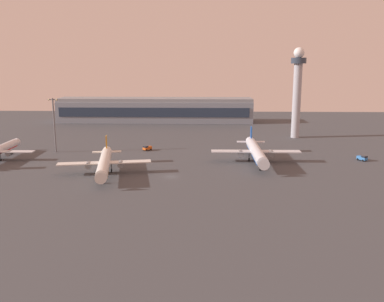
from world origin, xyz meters
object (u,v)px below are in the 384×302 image
(cargo_loader, at_px, (147,148))
(apron_light_central, at_px, (54,121))
(maintenance_van, at_px, (362,158))
(control_tower, at_px, (297,87))
(airplane_far_stand, at_px, (256,151))
(airplane_terminal_side, at_px, (104,163))

(cargo_loader, relative_size, apron_light_central, 0.18)
(maintenance_van, height_order, apron_light_central, apron_light_central)
(control_tower, bearing_deg, airplane_far_stand, -115.43)
(airplane_far_stand, height_order, apron_light_central, apron_light_central)
(cargo_loader, bearing_deg, control_tower, -112.78)
(control_tower, bearing_deg, airplane_terminal_side, -137.01)
(airplane_far_stand, distance_m, cargo_loader, 52.52)
(control_tower, relative_size, airplane_terminal_side, 1.11)
(control_tower, height_order, maintenance_van, control_tower)
(maintenance_van, xyz_separation_m, apron_light_central, (-133.09, 13.33, 12.84))
(maintenance_van, bearing_deg, control_tower, -104.29)
(control_tower, height_order, cargo_loader, control_tower)
(control_tower, relative_size, maintenance_van, 10.49)
(airplane_terminal_side, bearing_deg, control_tower, -147.35)
(airplane_far_stand, bearing_deg, control_tower, -115.56)
(airplane_terminal_side, distance_m, apron_light_central, 50.04)
(maintenance_van, bearing_deg, cargo_loader, -41.78)
(airplane_far_stand, bearing_deg, apron_light_central, -11.24)
(cargo_loader, bearing_deg, maintenance_van, -150.04)
(airplane_far_stand, bearing_deg, maintenance_van, -174.89)
(airplane_far_stand, relative_size, maintenance_van, 10.23)
(airplane_far_stand, xyz_separation_m, maintenance_van, (44.49, 4.08, -3.36))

